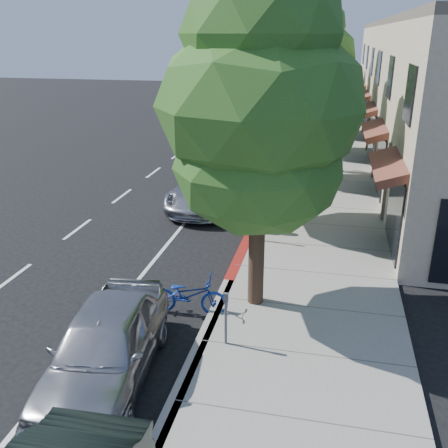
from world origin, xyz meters
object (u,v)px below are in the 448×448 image
(white_pickup, at_px, (262,142))
(dark_suv_far, at_px, (287,113))
(cyclist, at_px, (238,205))
(bicycle, at_px, (188,295))
(street_tree_2, at_px, (299,78))
(street_tree_5, at_px, (316,67))
(street_tree_4, at_px, (313,65))
(street_tree_1, at_px, (286,96))
(street_tree_0, at_px, (260,111))
(near_car_a, at_px, (105,345))
(dark_sedan, at_px, (243,149))
(pedestrian, at_px, (334,151))
(silver_suv, at_px, (208,189))
(street_tree_3, at_px, (308,59))

(white_pickup, distance_m, dark_suv_far, 10.80)
(cyclist, bearing_deg, bicycle, -169.35)
(white_pickup, bearing_deg, dark_suv_far, 88.14)
(street_tree_2, distance_m, street_tree_5, 18.01)
(street_tree_2, relative_size, street_tree_4, 1.00)
(street_tree_1, distance_m, street_tree_2, 6.00)
(street_tree_0, xyz_separation_m, bicycle, (-1.58, -0.71, -4.46))
(street_tree_4, xyz_separation_m, near_car_a, (-2.49, -27.50, -3.85))
(dark_sedan, xyz_separation_m, near_car_a, (0.61, -18.89, 0.13))
(street_tree_0, distance_m, bicycle, 4.79)
(dark_suv_far, bearing_deg, pedestrian, -74.90)
(street_tree_0, relative_size, silver_suv, 1.51)
(street_tree_5, relative_size, pedestrian, 3.46)
(street_tree_3, distance_m, pedestrian, 6.11)
(street_tree_3, xyz_separation_m, street_tree_4, (-0.00, 6.00, -0.63))
(cyclist, xyz_separation_m, dark_sedan, (-1.70, 10.39, -0.35))
(street_tree_2, distance_m, street_tree_4, 12.00)
(street_tree_1, bearing_deg, street_tree_3, 90.00)
(street_tree_5, xyz_separation_m, silver_suv, (-3.10, -22.50, -3.44))
(street_tree_0, height_order, street_tree_1, street_tree_0)
(street_tree_0, xyz_separation_m, street_tree_5, (0.00, 30.00, -0.82))
(street_tree_0, relative_size, white_pickup, 1.53)
(pedestrian, bearing_deg, street_tree_0, 80.87)
(street_tree_5, relative_size, white_pickup, 1.30)
(street_tree_0, bearing_deg, street_tree_5, 90.00)
(bicycle, bearing_deg, street_tree_0, -69.34)
(street_tree_5, distance_m, dark_suv_far, 4.39)
(street_tree_2, distance_m, bicycle, 13.48)
(bicycle, bearing_deg, cyclist, -5.25)
(white_pickup, height_order, near_car_a, near_car_a)
(street_tree_4, height_order, pedestrian, street_tree_4)
(street_tree_1, bearing_deg, street_tree_4, 90.00)
(silver_suv, height_order, near_car_a, near_car_a)
(street_tree_3, bearing_deg, street_tree_4, 90.00)
(street_tree_4, xyz_separation_m, cyclist, (-1.40, -19.00, -3.62))
(street_tree_1, distance_m, street_tree_4, 18.00)
(dark_sedan, distance_m, dark_suv_far, 12.46)
(silver_suv, distance_m, pedestrian, 8.03)
(street_tree_0, xyz_separation_m, pedestrian, (1.79, 13.86, -3.85))
(street_tree_3, xyz_separation_m, street_tree_5, (0.00, 12.00, -1.09))
(street_tree_4, distance_m, white_pickup, 8.33)
(street_tree_5, distance_m, silver_suv, 22.97)
(street_tree_2, bearing_deg, white_pickup, 114.69)
(street_tree_2, bearing_deg, near_car_a, -99.13)
(street_tree_0, distance_m, street_tree_1, 6.01)
(street_tree_4, xyz_separation_m, bicycle, (-1.58, -24.71, -4.11))
(near_car_a, distance_m, pedestrian, 17.88)
(street_tree_1, distance_m, cyclist, 4.00)
(silver_suv, relative_size, pedestrian, 2.68)
(street_tree_0, distance_m, street_tree_3, 18.00)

